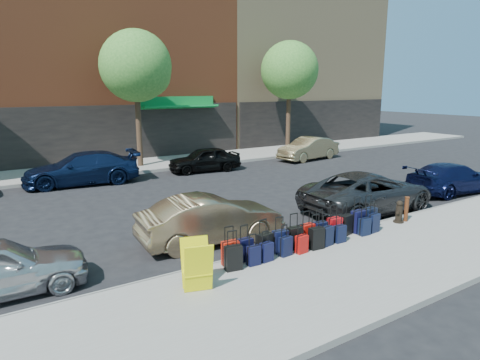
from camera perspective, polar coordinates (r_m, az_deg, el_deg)
ground at (r=15.83m, az=-2.88°, el=-3.94°), size 120.00×120.00×0.00m
sidewalk_near at (r=10.99m, az=14.74°, el=-11.40°), size 60.00×4.00×0.15m
sidewalk_far at (r=24.76m, az=-14.57°, el=1.78°), size 60.00×4.00×0.15m
curb_near at (r=12.33m, az=7.75°, el=-8.46°), size 60.00×0.08×0.15m
curb_far at (r=22.89m, az=-12.96°, el=1.02°), size 60.00×0.08×0.15m
building_center at (r=32.55m, az=-20.41°, el=21.39°), size 17.00×12.85×20.00m
building_right at (r=39.35m, az=4.40°, el=18.90°), size 15.00×12.12×18.00m
tree_center at (r=24.14m, az=-13.39°, el=14.32°), size 3.80×3.80×7.27m
tree_right at (r=29.42m, az=6.83°, el=14.13°), size 3.80×3.80×7.27m
suitcase_front_0 at (r=10.58m, az=-1.30°, el=-9.70°), size 0.42×0.25×0.97m
suitcase_front_1 at (r=10.85m, az=0.71°, el=-9.23°), size 0.38×0.22×0.92m
suitcase_front_2 at (r=11.08m, az=3.28°, el=-8.65°), size 0.44×0.28×0.99m
suitcase_front_3 at (r=11.39m, az=5.40°, el=-8.14°), size 0.42×0.26×0.96m
suitcase_front_4 at (r=11.66m, az=7.31°, el=-7.66°), size 0.42×0.26×0.98m
suitcase_front_5 at (r=12.00m, az=8.94°, el=-7.17°), size 0.40×0.22×0.95m
suitcase_front_6 at (r=12.30m, az=10.65°, el=-6.79°), size 0.39×0.23×0.93m
suitcase_front_7 at (r=12.62m, az=12.49°, el=-6.28°), size 0.42×0.25×1.00m
suitcase_front_8 at (r=12.99m, az=13.91°, el=-5.84°), size 0.44×0.30×0.98m
suitcase_front_9 at (r=13.32m, az=15.49°, el=-5.33°), size 0.46×0.28×1.08m
suitcase_front_10 at (r=13.68m, az=16.85°, el=-4.96°), size 0.46×0.27×1.08m
suitcase_back_0 at (r=10.31m, az=-0.90°, el=-10.33°), size 0.44×0.30×0.96m
suitcase_back_1 at (r=10.60m, az=1.82°, el=-10.02°), size 0.34×0.21×0.78m
suitcase_back_2 at (r=10.82m, az=3.56°, el=-9.54°), size 0.34×0.22×0.79m
suitcase_back_3 at (r=11.20m, az=6.09°, el=-8.76°), size 0.37×0.24×0.82m
suitcase_back_4 at (r=11.43m, az=8.21°, el=-8.45°), size 0.34×0.21×0.78m
suitcase_back_5 at (r=11.76m, az=10.15°, el=-7.65°), size 0.42×0.27×0.95m
suitcase_back_6 at (r=12.05m, az=11.49°, el=-7.33°), size 0.39×0.26×0.87m
suitcase_back_7 at (r=12.38m, az=13.15°, el=-6.99°), size 0.34×0.21×0.80m
suitcase_back_9 at (r=13.14m, az=16.27°, el=-6.00°), size 0.36×0.22×0.82m
suitcase_back_10 at (r=13.48m, az=17.35°, el=-5.48°), size 0.40×0.25×0.90m
fire_hydrant at (r=14.67m, az=20.45°, el=-4.06°), size 0.37×0.33×0.72m
bollard at (r=14.86m, az=21.30°, el=-3.58°), size 0.15×0.15×0.81m
display_rack at (r=9.34m, az=-5.77°, el=-11.31°), size 0.77×0.81×1.09m
car_near_1 at (r=12.39m, az=-3.91°, el=-5.25°), size 4.30×1.78×1.38m
car_near_2 at (r=16.05m, az=16.68°, el=-1.54°), size 5.23×2.44×1.45m
car_near_3 at (r=20.25m, az=26.45°, el=0.23°), size 4.56×2.20×1.28m
car_far_1 at (r=21.04m, az=-20.35°, el=1.45°), size 5.34×2.68×1.49m
car_far_2 at (r=22.90m, az=-4.76°, el=2.77°), size 3.99×2.01×1.30m
car_far_3 at (r=26.88m, az=9.10°, el=4.16°), size 4.37×1.98×1.39m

